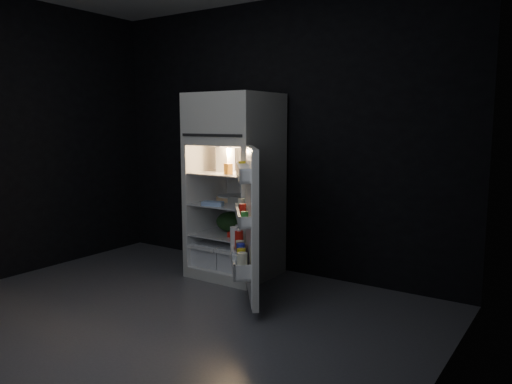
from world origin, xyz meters
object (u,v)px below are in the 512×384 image
Objects in this scene: refrigerator at (236,179)px; egg_carton at (242,201)px; fridge_door at (248,226)px; milk_jug at (225,160)px; yogurt_tray at (244,234)px.

refrigerator is 6.47× the size of egg_carton.
milk_jug is (-0.70, 0.62, 0.47)m from fridge_door.
milk_jug reaches higher than yogurt_tray.
refrigerator is 0.23m from egg_carton.
refrigerator reaches higher than egg_carton.
fridge_door is 4.43× the size of egg_carton.
egg_carton reaches higher than yogurt_tray.
fridge_door is 0.78m from egg_carton.
refrigerator is 0.94m from fridge_door.
yogurt_tray is at bearing -34.49° from refrigerator.
fridge_door reaches higher than egg_carton.
refrigerator reaches higher than milk_jug.
refrigerator reaches higher than fridge_door.
yogurt_tray is (0.19, -0.13, -0.50)m from refrigerator.
milk_jug is at bearing 138.44° from fridge_door.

